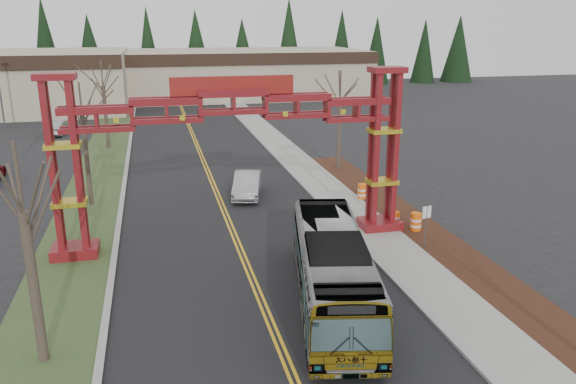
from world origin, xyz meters
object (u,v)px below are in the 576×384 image
object	(u,v)px
bare_tree_median_mid	(82,115)
street_sign	(426,218)
gateway_arch	(234,130)
retail_building_east	(240,73)
silver_sedan	(247,185)
barrel_north	(362,192)
parked_car_far_a	(58,127)
barrel_south	(416,223)
bare_tree_median_near	(23,213)
transit_bus	(332,269)
barrel_mid	(395,220)
bare_tree_right_far	(340,100)
bare_tree_median_far	(103,86)

from	to	relation	value
bare_tree_median_mid	street_sign	bearing A→B (deg)	-33.83
gateway_arch	retail_building_east	bearing A→B (deg)	80.83
silver_sedan	barrel_north	size ratio (longest dim) A/B	4.41
parked_car_far_a	silver_sedan	bearing A→B (deg)	128.00
gateway_arch	barrel_north	size ratio (longest dim) A/B	16.72
gateway_arch	street_sign	bearing A→B (deg)	-18.55
barrel_south	bare_tree_median_near	bearing A→B (deg)	-154.74
street_sign	parked_car_far_a	bearing A→B (deg)	121.47
retail_building_east	transit_bus	bearing A→B (deg)	-95.94
transit_bus	barrel_mid	size ratio (longest dim) A/B	11.69
bare_tree_right_far	street_sign	world-z (taller)	bare_tree_right_far
silver_sedan	bare_tree_median_near	xyz separation A→B (m)	(-9.92, -17.22, 4.55)
street_sign	barrel_mid	size ratio (longest dim) A/B	2.38
bare_tree_median_near	barrel_south	xyz separation A→B (m)	(17.79, 8.39, -4.80)
barrel_south	barrel_mid	size ratio (longest dim) A/B	1.16
transit_bus	bare_tree_right_far	bearing A→B (deg)	82.62
parked_car_far_a	barrel_mid	world-z (taller)	parked_car_far_a
retail_building_east	bare_tree_median_near	bearing A→B (deg)	-104.20
retail_building_east	bare_tree_median_near	world-z (taller)	bare_tree_median_near
gateway_arch	silver_sedan	bearing A→B (deg)	76.55
retail_building_east	street_sign	world-z (taller)	retail_building_east
barrel_south	barrel_north	size ratio (longest dim) A/B	1.01
bare_tree_median_near	street_sign	bearing A→B (deg)	19.58
street_sign	barrel_north	world-z (taller)	street_sign
bare_tree_median_mid	barrel_north	xyz separation A→B (m)	(17.00, -3.05, -5.16)
bare_tree_right_far	street_sign	distance (m)	16.74
bare_tree_median_far	barrel_north	distance (m)	27.01
transit_bus	barrel_north	distance (m)	14.44
parked_car_far_a	bare_tree_median_mid	world-z (taller)	bare_tree_median_mid
transit_bus	barrel_north	xyz separation A→B (m)	(6.24, 12.98, -1.01)
street_sign	barrel_south	size ratio (longest dim) A/B	2.06
retail_building_east	silver_sedan	distance (m)	54.59
bare_tree_median_near	bare_tree_median_far	world-z (taller)	bare_tree_median_far
barrel_mid	bare_tree_median_far	bearing A→B (deg)	123.43
gateway_arch	parked_car_far_a	bearing A→B (deg)	111.64
barrel_north	bare_tree_median_near	bearing A→B (deg)	-139.41
gateway_arch	transit_bus	world-z (taller)	gateway_arch
retail_building_east	barrel_mid	world-z (taller)	retail_building_east
gateway_arch	bare_tree_right_far	bearing A→B (deg)	52.83
bare_tree_right_far	barrel_mid	xyz separation A→B (m)	(-1.06, -13.12, -5.01)
bare_tree_median_far	street_sign	xyz separation A→B (m)	(17.17, -28.81, -4.02)
bare_tree_median_far	silver_sedan	bearing A→B (deg)	-60.73
silver_sedan	retail_building_east	bearing A→B (deg)	95.13
bare_tree_median_mid	barrel_mid	distance (m)	19.60
parked_car_far_a	bare_tree_median_near	distance (m)	43.58
transit_bus	bare_tree_right_far	world-z (taller)	bare_tree_right_far
silver_sedan	barrel_mid	bearing A→B (deg)	-34.94
gateway_arch	bare_tree_right_far	world-z (taller)	gateway_arch
gateway_arch	parked_car_far_a	distance (m)	36.75
bare_tree_median_mid	bare_tree_median_far	world-z (taller)	bare_tree_median_far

